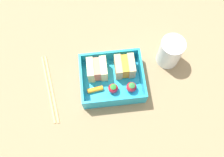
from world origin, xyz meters
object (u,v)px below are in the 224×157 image
object	(u,v)px
sandwich_center_left	(125,66)
chopstick_pair	(50,88)
strawberry_left	(132,87)
drinking_glass	(170,52)
strawberry_far_left	(114,88)
carrot_stick_far_left	(95,90)
sandwich_left	(97,69)

from	to	relation	value
sandwich_center_left	chopstick_pair	bearing A→B (deg)	-172.95
strawberry_left	drinking_glass	size ratio (longest dim) A/B	0.38
strawberry_far_left	carrot_stick_far_left	bearing A→B (deg)	174.97
sandwich_center_left	strawberry_left	distance (cm)	5.97
carrot_stick_far_left	chopstick_pair	world-z (taller)	carrot_stick_far_left
sandwich_left	carrot_stick_far_left	bearing A→B (deg)	-101.96
sandwich_center_left	carrot_stick_far_left	bearing A→B (deg)	-149.22
sandwich_left	chopstick_pair	world-z (taller)	sandwich_left
sandwich_left	strawberry_far_left	distance (cm)	6.87
strawberry_far_left	chopstick_pair	xyz separation A→B (cm)	(-17.52, 2.95, -2.32)
strawberry_far_left	chopstick_pair	distance (cm)	17.91
sandwich_center_left	strawberry_far_left	xyz separation A→B (cm)	(-3.58, -5.56, -0.98)
sandwich_center_left	strawberry_far_left	size ratio (longest dim) A/B	1.67
carrot_stick_far_left	drinking_glass	size ratio (longest dim) A/B	0.47
sandwich_center_left	drinking_glass	size ratio (longest dim) A/B	0.61
strawberry_far_left	strawberry_left	bearing A→B (deg)	-2.75
strawberry_far_left	strawberry_left	distance (cm)	4.75
drinking_glass	chopstick_pair	bearing A→B (deg)	-171.26
sandwich_center_left	drinking_glass	xyz separation A→B (cm)	(12.93, 2.62, 0.85)
strawberry_left	drinking_glass	bearing A→B (deg)	35.53
carrot_stick_far_left	chopstick_pair	distance (cm)	12.85
strawberry_left	drinking_glass	xyz separation A→B (cm)	(11.78, 8.41, 1.76)
strawberry_far_left	chopstick_pair	bearing A→B (deg)	170.44
sandwich_center_left	chopstick_pair	size ratio (longest dim) A/B	0.27
sandwich_center_left	sandwich_left	bearing A→B (deg)	180.00
carrot_stick_far_left	strawberry_far_left	bearing A→B (deg)	-5.03
strawberry_far_left	drinking_glass	xyz separation A→B (cm)	(16.52, 8.18, 1.82)
strawberry_far_left	chopstick_pair	world-z (taller)	strawberry_far_left
sandwich_left	chopstick_pair	size ratio (longest dim) A/B	0.27
strawberry_far_left	drinking_glass	size ratio (longest dim) A/B	0.37
strawberry_left	chopstick_pair	bearing A→B (deg)	171.87
sandwich_center_left	carrot_stick_far_left	size ratio (longest dim) A/B	1.29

